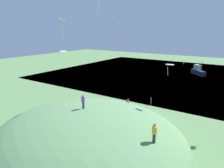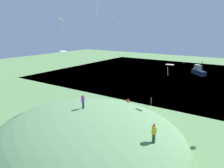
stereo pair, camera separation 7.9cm
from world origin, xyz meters
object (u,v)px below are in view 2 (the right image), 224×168
at_px(person_on_hilltop, 128,103).
at_px(kite_5, 110,17).
at_px(kite_1, 178,42).
at_px(person_watching_kites, 83,100).
at_px(person_with_child, 154,131).
at_px(kite_9, 63,52).
at_px(boat_on_lake, 198,71).
at_px(kite_4, 62,20).
at_px(kite_8, 184,58).
at_px(mooring_post, 151,101).
at_px(kite_2, 170,65).

distance_m(person_on_hilltop, kite_5, 13.54).
bearing_deg(kite_1, person_watching_kites, -20.03).
height_order(person_with_child, person_on_hilltop, person_with_child).
bearing_deg(person_watching_kites, kite_9, -74.53).
height_order(boat_on_lake, person_with_child, person_with_child).
distance_m(person_watching_kites, kite_4, 9.49).
bearing_deg(kite_4, kite_9, -127.89).
bearing_deg(person_with_child, boat_on_lake, 108.15).
bearing_deg(boat_on_lake, kite_8, 143.09).
xyz_separation_m(kite_9, mooring_post, (-13.60, 6.06, -9.16)).
height_order(person_watching_kites, kite_1, kite_1).
xyz_separation_m(kite_2, kite_9, (6.65, -11.16, 1.54)).
bearing_deg(boat_on_lake, person_on_hilltop, 130.80).
bearing_deg(person_watching_kites, kite_2, 178.87).
xyz_separation_m(kite_5, mooring_post, (-4.48, 5.30, -13.57)).
bearing_deg(person_with_child, kite_1, 112.21).
bearing_deg(boat_on_lake, kite_2, 142.67).
xyz_separation_m(boat_on_lake, mooring_post, (30.64, -0.94, -0.31)).
height_order(person_on_hilltop, kite_5, kite_5).
height_order(kite_2, kite_8, kite_2).
distance_m(person_on_hilltop, kite_2, 10.92).
distance_m(person_on_hilltop, kite_8, 11.22).
height_order(kite_5, kite_9, kite_5).
distance_m(boat_on_lake, mooring_post, 30.65).
distance_m(person_with_child, kite_5, 19.76).
relative_size(boat_on_lake, kite_8, 4.73).
bearing_deg(kite_8, person_on_hilltop, -50.97).
bearing_deg(person_with_child, kite_5, 148.02).
xyz_separation_m(boat_on_lake, kite_8, (28.90, 3.42, 7.14)).
bearing_deg(kite_5, boat_on_lake, 169.92).
relative_size(kite_4, mooring_post, 1.50).
height_order(boat_on_lake, kite_2, kite_2).
height_order(kite_4, mooring_post, kite_4).
relative_size(boat_on_lake, kite_2, 3.78).
relative_size(kite_2, kite_4, 0.65).
distance_m(kite_1, kite_9, 16.51).
height_order(person_watching_kites, kite_2, kite_2).
height_order(person_watching_kites, person_on_hilltop, person_watching_kites).
relative_size(person_watching_kites, kite_4, 0.80).
height_order(person_on_hilltop, kite_9, kite_9).
distance_m(kite_1, kite_4, 16.75).
bearing_deg(mooring_post, kite_5, -49.82).
bearing_deg(kite_9, person_watching_kites, 68.76).
relative_size(kite_8, mooring_post, 0.77).
bearing_deg(kite_2, kite_1, -170.00).
height_order(person_on_hilltop, kite_8, kite_8).
distance_m(boat_on_lake, person_on_hilltop, 34.54).
distance_m(boat_on_lake, person_watching_kites, 46.26).
xyz_separation_m(person_watching_kites, kite_2, (-8.44, 6.56, 3.32)).
relative_size(person_on_hilltop, mooring_post, 1.25).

